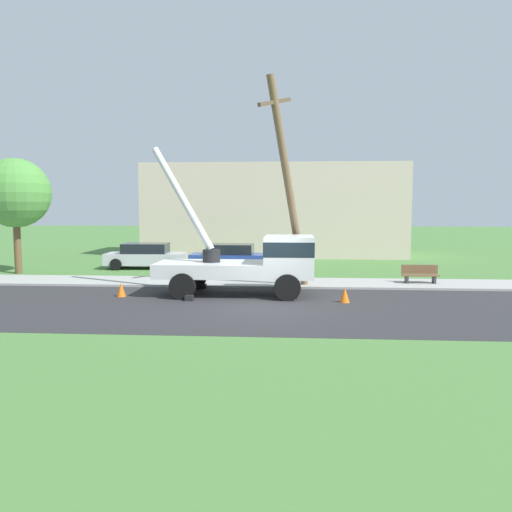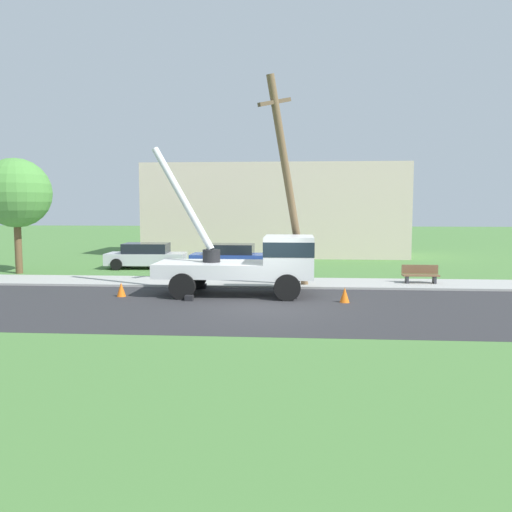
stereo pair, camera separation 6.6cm
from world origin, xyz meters
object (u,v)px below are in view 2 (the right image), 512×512
utility_truck (256,260)px  parked_sedan_silver (146,256)px  parked_sedan_blue (231,257)px  roadside_tree_near (16,193)px  park_bench (420,275)px  traffic_cone_ahead (345,295)px  leaning_utility_pole (288,182)px  traffic_cone_behind (121,289)px

utility_truck → parked_sedan_silver: size_ratio=1.51×
parked_sedan_blue → roadside_tree_near: 11.68m
parked_sedan_silver → park_bench: parked_sedan_silver is taller
utility_truck → parked_sedan_blue: (-2.00, 8.11, -0.70)m
roadside_tree_near → traffic_cone_ahead: bearing=-23.5°
leaning_utility_pole → parked_sedan_silver: size_ratio=1.96×
parked_sedan_blue → park_bench: (9.11, -5.03, -0.25)m
parked_sedan_blue → traffic_cone_behind: bearing=-110.0°
leaning_utility_pole → traffic_cone_behind: (-6.45, -2.28, -4.24)m
parked_sedan_silver → roadside_tree_near: (-6.03, -2.68, 3.46)m
parked_sedan_silver → leaning_utility_pole: bearing=-40.3°
parked_sedan_silver → roadside_tree_near: bearing=-156.1°
traffic_cone_behind → roadside_tree_near: (-7.65, 6.45, 3.89)m
traffic_cone_ahead → traffic_cone_behind: (-8.59, 0.62, 0.00)m
utility_truck → parked_sedan_silver: utility_truck is taller
leaning_utility_pole → park_bench: size_ratio=5.50×
leaning_utility_pole → park_bench: leaning_utility_pole is taller
leaning_utility_pole → traffic_cone_ahead: (2.15, -2.90, -4.24)m
traffic_cone_behind → park_bench: park_bench is taller
traffic_cone_ahead → traffic_cone_behind: 8.62m
traffic_cone_ahead → parked_sedan_silver: (-10.22, 9.75, 0.43)m
traffic_cone_behind → parked_sedan_silver: size_ratio=0.12×
utility_truck → traffic_cone_behind: 5.41m
utility_truck → parked_sedan_blue: 8.38m
utility_truck → parked_sedan_blue: utility_truck is taller
park_bench → roadside_tree_near: size_ratio=0.27×
parked_sedan_silver → park_bench: (13.97, -5.27, -0.25)m
traffic_cone_behind → roadside_tree_near: roadside_tree_near is taller
parked_sedan_blue → park_bench: bearing=-28.9°
leaning_utility_pole → parked_sedan_silver: (-8.07, 6.85, -3.81)m
utility_truck → traffic_cone_ahead: bearing=-22.6°
utility_truck → parked_sedan_blue: size_ratio=1.53×
traffic_cone_ahead → parked_sedan_blue: size_ratio=0.13×
traffic_cone_behind → parked_sedan_silver: 9.28m
parked_sedan_silver → park_bench: size_ratio=2.80×
traffic_cone_behind → parked_sedan_blue: size_ratio=0.13×
utility_truck → roadside_tree_near: roadside_tree_near is taller
park_bench → leaning_utility_pole: bearing=-165.1°
utility_truck → parked_sedan_silver: 10.83m
parked_sedan_blue → parked_sedan_silver: bearing=177.2°
utility_truck → parked_sedan_silver: (-6.85, 8.35, -0.70)m
parked_sedan_blue → roadside_tree_near: roadside_tree_near is taller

